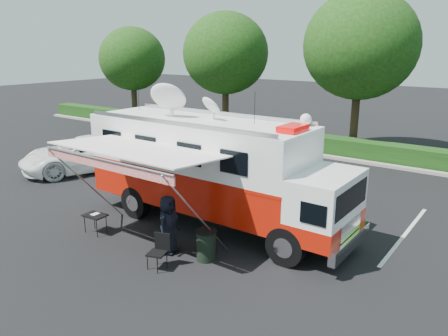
# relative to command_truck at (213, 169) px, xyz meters

# --- Properties ---
(ground_plane) EXTENTS (120.00, 120.00, 0.00)m
(ground_plane) POSITION_rel_command_truck_xyz_m (0.08, 0.00, -1.95)
(ground_plane) COLOR black
(ground_plane) RESTS_ON ground
(back_border) EXTENTS (60.00, 6.14, 8.87)m
(back_border) POSITION_rel_command_truck_xyz_m (1.23, 12.90, 3.05)
(back_border) COLOR #9E998E
(back_border) RESTS_ON ground_plane
(stall_lines) EXTENTS (24.12, 5.50, 0.01)m
(stall_lines) POSITION_rel_command_truck_xyz_m (-0.42, 3.00, -1.95)
(stall_lines) COLOR silver
(stall_lines) RESTS_ON ground_plane
(command_truck) EXTENTS (9.50, 2.61, 4.56)m
(command_truck) POSITION_rel_command_truck_xyz_m (0.00, 0.00, 0.00)
(command_truck) COLOR black
(command_truck) RESTS_ON ground_plane
(awning) EXTENTS (5.18, 2.68, 3.13)m
(awning) POSITION_rel_command_truck_xyz_m (-0.85, -2.71, 0.98)
(awning) COLOR white
(awning) RESTS_ON ground_plane
(white_suv) EXTENTS (4.75, 6.52, 1.65)m
(white_suv) POSITION_rel_command_truck_xyz_m (-9.24, 1.63, -1.95)
(white_suv) COLOR white
(white_suv) RESTS_ON ground_plane
(person) EXTENTS (0.74, 0.97, 1.77)m
(person) POSITION_rel_command_truck_xyz_m (0.23, -2.48, -1.95)
(person) COLOR black
(person) RESTS_ON ground_plane
(folding_table) EXTENTS (0.78, 0.58, 0.64)m
(folding_table) POSITION_rel_command_truck_xyz_m (-2.66, -2.87, -1.37)
(folding_table) COLOR black
(folding_table) RESTS_ON ground_plane
(folding_chair) EXTENTS (0.59, 0.62, 0.99)m
(folding_chair) POSITION_rel_command_truck_xyz_m (0.67, -3.30, -1.37)
(folding_chair) COLOR black
(folding_chair) RESTS_ON ground_plane
(trash_bin) EXTENTS (0.61, 0.61, 0.90)m
(trash_bin) POSITION_rel_command_truck_xyz_m (1.42, -2.19, -1.50)
(trash_bin) COLOR black
(trash_bin) RESTS_ON ground_plane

